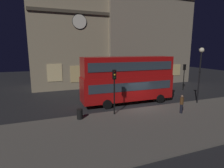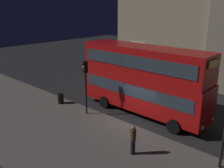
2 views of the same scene
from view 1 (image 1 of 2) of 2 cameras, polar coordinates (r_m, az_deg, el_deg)
ground_plane at (r=19.59m, az=9.01°, el=-7.07°), size 80.00×80.00×0.00m
sidewalk_slab at (r=15.96m, az=17.49°, el=-11.41°), size 44.00×8.22×0.12m
building_with_clock at (r=31.37m, az=-9.37°, el=12.69°), size 16.23×7.45×14.21m
building_plain_facade at (r=35.95m, az=9.07°, el=14.65°), size 15.77×9.61×17.00m
double_decker_bus at (r=20.16m, az=4.98°, el=2.02°), size 10.51×2.91×5.21m
traffic_light_near_kerb at (r=16.09m, az=0.75°, el=0.41°), size 0.35×0.38×4.10m
traffic_light_far_side at (r=28.88m, az=21.78°, el=3.66°), size 0.32×0.36×3.86m
street_lamp at (r=21.72m, az=26.15°, el=5.99°), size 0.51×0.51×6.06m
pedestrian at (r=18.06m, az=21.09°, el=-5.84°), size 0.33×0.33×1.73m
litter_bin at (r=15.86m, az=-10.14°, el=-9.31°), size 0.50×0.50×0.87m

